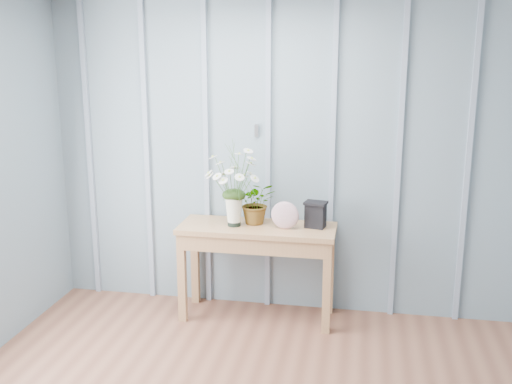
% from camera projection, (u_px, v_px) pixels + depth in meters
% --- Properties ---
extents(room_shell, '(4.00, 4.50, 2.50)m').
position_uv_depth(room_shell, '(274.00, 66.00, 3.21)').
color(room_shell, gray).
rests_on(room_shell, ground).
extents(sideboard, '(1.20, 0.45, 0.75)m').
position_uv_depth(sideboard, '(257.00, 240.00, 4.61)').
color(sideboard, '#A3754A').
rests_on(sideboard, ground).
extents(daisy_vase, '(0.44, 0.34, 0.63)m').
position_uv_depth(daisy_vase, '(234.00, 176.00, 4.50)').
color(daisy_vase, black).
rests_on(daisy_vase, sideboard).
extents(spider_plant, '(0.34, 0.31, 0.33)m').
position_uv_depth(spider_plant, '(256.00, 203.00, 4.61)').
color(spider_plant, '#1A340F').
rests_on(spider_plant, sideboard).
extents(felt_disc_vessel, '(0.22, 0.08, 0.21)m').
position_uv_depth(felt_disc_vessel, '(285.00, 215.00, 4.49)').
color(felt_disc_vessel, '#8F4B6C').
rests_on(felt_disc_vessel, sideboard).
extents(carved_box, '(0.19, 0.16, 0.20)m').
position_uv_depth(carved_box, '(316.00, 214.00, 4.53)').
color(carved_box, black).
rests_on(carved_box, sideboard).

